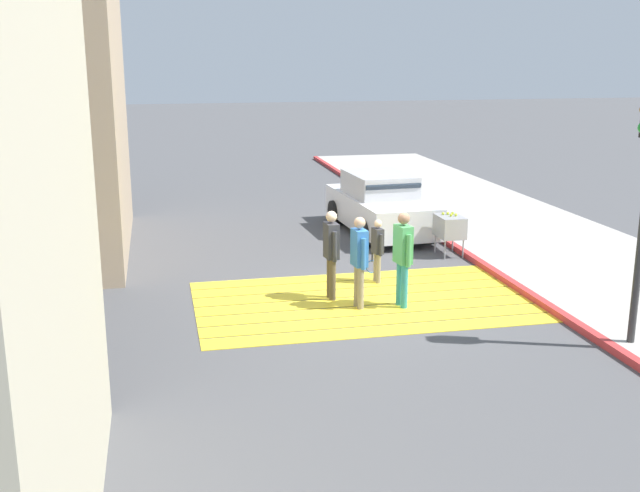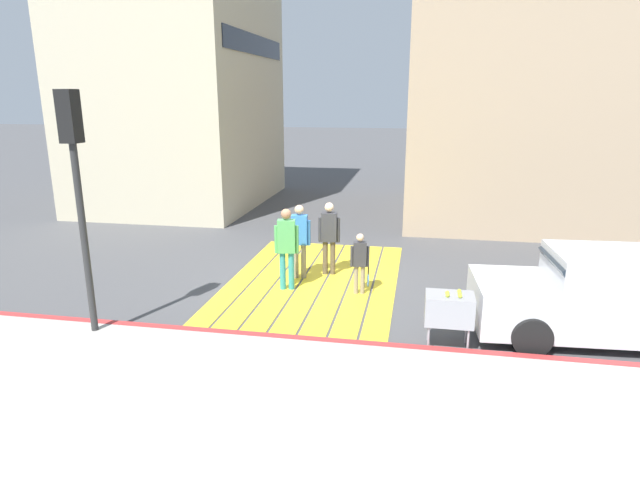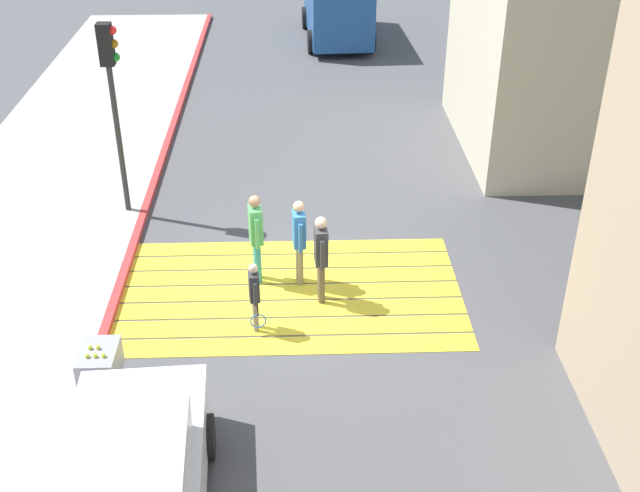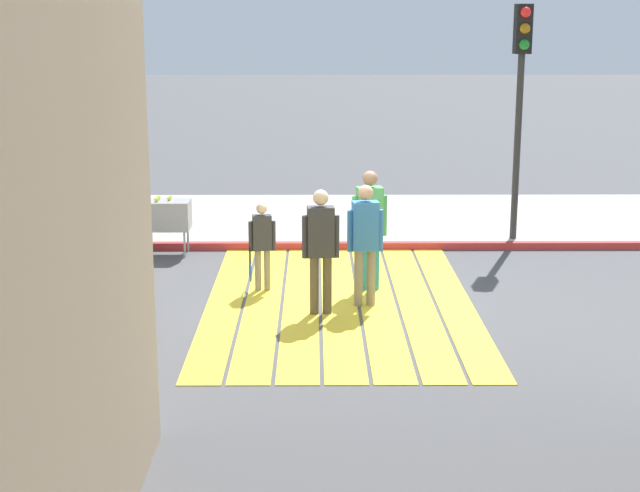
# 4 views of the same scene
# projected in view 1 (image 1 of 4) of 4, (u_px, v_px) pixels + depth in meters

# --- Properties ---
(ground_plane) EXTENTS (120.00, 120.00, 0.00)m
(ground_plane) POSITION_uv_depth(u_px,v_px,m) (362.00, 301.00, 14.69)
(ground_plane) COLOR #4C4C4F
(crosswalk_stripes) EXTENTS (6.40, 3.80, 0.01)m
(crosswalk_stripes) POSITION_uv_depth(u_px,v_px,m) (362.00, 301.00, 14.68)
(crosswalk_stripes) COLOR yellow
(crosswalk_stripes) RESTS_ON ground
(sidewalk_west) EXTENTS (4.80, 40.00, 0.12)m
(sidewalk_west) POSITION_uv_depth(u_px,v_px,m) (623.00, 281.00, 15.81)
(sidewalk_west) COLOR #ADA8A0
(sidewalk_west) RESTS_ON ground
(curb_painted) EXTENTS (0.16, 40.00, 0.13)m
(curb_painted) POSITION_uv_depth(u_px,v_px,m) (518.00, 288.00, 15.33)
(curb_painted) COLOR #BC3333
(curb_painted) RESTS_ON ground
(car_parked_near_curb) EXTENTS (2.18, 4.40, 1.57)m
(car_parked_near_curb) POSITION_uv_depth(u_px,v_px,m) (381.00, 205.00, 20.16)
(car_parked_near_curb) COLOR white
(car_parked_near_curb) RESTS_ON ground
(tennis_ball_cart) EXTENTS (0.56, 0.80, 1.02)m
(tennis_ball_cart) POSITION_uv_depth(u_px,v_px,m) (450.00, 227.00, 17.85)
(tennis_ball_cart) COLOR #99999E
(tennis_ball_cart) RESTS_ON ground
(pedestrian_adult_lead) EXTENTS (0.29, 0.52, 1.82)m
(pedestrian_adult_lead) POSITION_uv_depth(u_px,v_px,m) (403.00, 253.00, 14.12)
(pedestrian_adult_lead) COLOR teal
(pedestrian_adult_lead) RESTS_ON ground
(pedestrian_adult_trailing) EXTENTS (0.26, 0.51, 1.74)m
(pedestrian_adult_trailing) POSITION_uv_depth(u_px,v_px,m) (359.00, 256.00, 14.07)
(pedestrian_adult_trailing) COLOR gray
(pedestrian_adult_trailing) RESTS_ON ground
(pedestrian_adult_side) EXTENTS (0.25, 0.51, 1.75)m
(pedestrian_adult_side) POSITION_uv_depth(u_px,v_px,m) (331.00, 248.00, 14.58)
(pedestrian_adult_side) COLOR brown
(pedestrian_adult_side) RESTS_ON ground
(pedestrian_child_with_racket) EXTENTS (0.30, 0.42, 1.34)m
(pedestrian_child_with_racket) POSITION_uv_depth(u_px,v_px,m) (377.00, 247.00, 15.71)
(pedestrian_child_with_racket) COLOR gray
(pedestrian_child_with_racket) RESTS_ON ground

